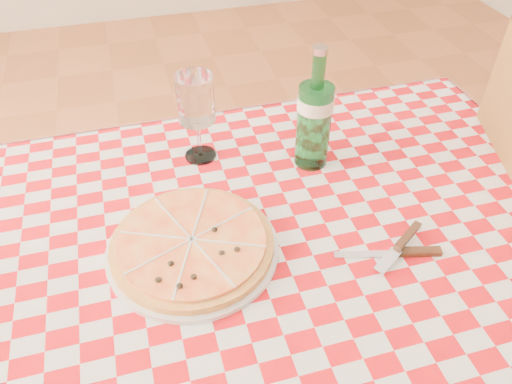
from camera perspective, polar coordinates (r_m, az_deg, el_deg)
The scene contains 6 objects.
dining_table at distance 1.03m, azimuth 1.99°, elevation -8.53°, with size 1.20×0.80×0.75m.
tablecloth at distance 0.96m, azimuth 2.12°, elevation -4.92°, with size 1.30×0.90×0.01m, color #AC0A11.
pizza_plate at distance 0.92m, azimuth -7.30°, elevation -5.89°, with size 0.32×0.32×0.04m, color gold, non-canonical shape.
water_bottle at distance 1.05m, azimuth 6.77°, elevation 9.40°, with size 0.08×0.08×0.27m, color #18632A, non-canonical shape.
wine_glass at distance 1.09m, azimuth -6.74°, elevation 8.35°, with size 0.08×0.08×0.20m, color white, non-canonical shape.
cutlery at distance 0.95m, azimuth 15.77°, elevation -6.42°, with size 0.21×0.17×0.02m, color silver, non-canonical shape.
Camera 1 is at (-0.21, -0.63, 1.45)m, focal length 35.00 mm.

